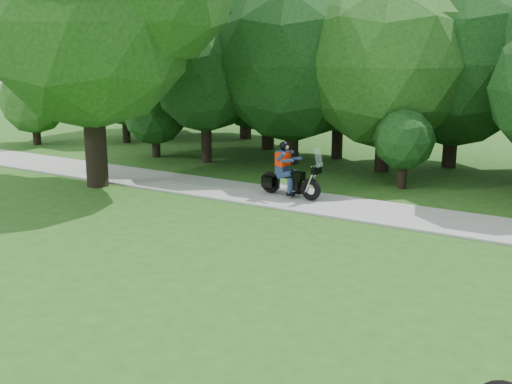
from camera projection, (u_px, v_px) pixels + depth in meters
The scene contains 3 objects.
ground at pixel (300, 351), 9.75m from camera, with size 100.00×100.00×0.00m, color #2C5017.
walkway at pixel (442, 221), 16.42m from camera, with size 60.00×2.20×0.06m, color #A3A39E.
touring_motorcycle at pixel (287, 176), 18.73m from camera, with size 2.11×0.80×1.61m.
Camera 1 is at (3.96, -7.98, 4.70)m, focal length 45.00 mm.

